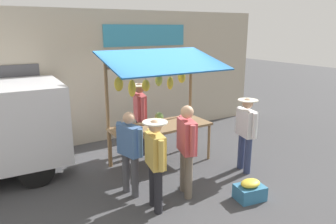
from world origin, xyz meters
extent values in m
plane|color=#424244|center=(0.00, 0.00, 0.00)|extent=(40.00, 40.00, 0.00)
cube|color=#B2A893|center=(0.00, -2.20, 1.70)|extent=(9.00, 0.25, 3.40)
cube|color=teal|center=(-0.73, -2.06, 2.75)|extent=(2.40, 0.06, 0.56)
cube|color=olive|center=(0.00, 0.00, 0.85)|extent=(2.20, 0.90, 0.05)
cylinder|color=olive|center=(1.04, 0.39, 0.41)|extent=(0.06, 0.06, 0.83)
cylinder|color=olive|center=(-1.04, 0.39, 0.41)|extent=(0.06, 0.06, 0.83)
cylinder|color=olive|center=(1.04, -0.39, 0.41)|extent=(0.06, 0.06, 0.83)
cylinder|color=olive|center=(-1.04, -0.39, 0.41)|extent=(0.06, 0.06, 0.83)
cylinder|color=olive|center=(1.06, -0.40, 1.18)|extent=(0.07, 0.07, 2.35)
cylinder|color=olive|center=(-1.06, -0.40, 1.18)|extent=(0.07, 0.07, 2.35)
cylinder|color=olive|center=(0.00, -0.40, 2.15)|extent=(2.12, 0.06, 0.06)
cube|color=#19518C|center=(0.00, 0.15, 2.30)|extent=(2.50, 1.46, 0.39)
cylinder|color=brown|center=(-0.81, -0.41, 2.06)|extent=(0.01, 0.01, 0.18)
ellipsoid|color=yellow|center=(-0.81, -0.41, 1.83)|extent=(0.22, 0.24, 0.28)
cylinder|color=brown|center=(-0.49, -0.41, 2.01)|extent=(0.01, 0.01, 0.29)
ellipsoid|color=yellow|center=(-0.49, -0.41, 1.71)|extent=(0.23, 0.22, 0.30)
cylinder|color=brown|center=(-0.19, -0.41, 2.04)|extent=(0.01, 0.01, 0.21)
ellipsoid|color=#B2CC4C|center=(-0.19, -0.41, 1.80)|extent=(0.18, 0.15, 0.26)
cylinder|color=brown|center=(0.16, -0.38, 2.00)|extent=(0.01, 0.01, 0.30)
ellipsoid|color=yellow|center=(0.16, -0.38, 1.72)|extent=(0.19, 0.22, 0.26)
cylinder|color=brown|center=(0.49, -0.39, 2.01)|extent=(0.01, 0.01, 0.28)
ellipsoid|color=yellow|center=(0.49, -0.39, 1.69)|extent=(0.25, 0.25, 0.38)
cylinder|color=brown|center=(0.80, -0.37, 2.06)|extent=(0.01, 0.01, 0.19)
ellipsoid|color=yellow|center=(0.80, -0.37, 1.81)|extent=(0.20, 0.17, 0.31)
ellipsoid|color=orange|center=(0.06, -0.15, 0.95)|extent=(0.26, 0.25, 0.14)
sphere|color=#729E4C|center=(-0.14, -0.32, 0.98)|extent=(0.20, 0.20, 0.20)
cylinder|color=#232328|center=(0.10, -0.89, 0.43)|extent=(0.14, 0.14, 0.85)
cylinder|color=#232328|center=(0.17, -0.61, 0.43)|extent=(0.14, 0.14, 0.85)
cube|color=#BF4C51|center=(0.13, -0.75, 1.15)|extent=(0.34, 0.55, 0.60)
cylinder|color=#BF4C51|center=(0.05, -1.06, 1.18)|extent=(0.09, 0.09, 0.55)
cylinder|color=#BF4C51|center=(0.21, -0.44, 1.18)|extent=(0.09, 0.09, 0.55)
sphere|color=#8C664C|center=(0.13, -0.75, 1.60)|extent=(0.23, 0.23, 0.23)
cylinder|color=beige|center=(0.13, -0.75, 1.67)|extent=(0.44, 0.44, 0.02)
cylinder|color=#726656|center=(0.35, 1.58, 0.41)|extent=(0.14, 0.14, 0.83)
cylinder|color=#726656|center=(0.28, 1.32, 0.41)|extent=(0.14, 0.14, 0.83)
cube|color=#BF4C51|center=(0.32, 1.45, 1.12)|extent=(0.35, 0.54, 0.58)
cylinder|color=#BF4C51|center=(0.40, 1.75, 1.14)|extent=(0.09, 0.09, 0.54)
cylinder|color=#BF4C51|center=(0.23, 1.15, 1.14)|extent=(0.09, 0.09, 0.54)
sphere|color=tan|center=(0.32, 1.45, 1.55)|extent=(0.23, 0.23, 0.23)
cylinder|color=#232328|center=(1.04, 1.71, 0.39)|extent=(0.14, 0.14, 0.77)
cylinder|color=#232328|center=(0.99, 1.46, 0.39)|extent=(0.14, 0.14, 0.77)
cube|color=gold|center=(1.02, 1.59, 1.04)|extent=(0.30, 0.50, 0.55)
cylinder|color=gold|center=(1.07, 1.88, 1.07)|extent=(0.09, 0.09, 0.50)
cylinder|color=gold|center=(0.96, 1.30, 1.07)|extent=(0.09, 0.09, 0.50)
sphere|color=tan|center=(1.02, 1.59, 1.45)|extent=(0.21, 0.21, 0.21)
cylinder|color=beige|center=(1.02, 1.59, 1.52)|extent=(0.40, 0.40, 0.02)
cylinder|color=navy|center=(-1.27, 1.39, 0.39)|extent=(0.14, 0.14, 0.78)
cylinder|color=navy|center=(-1.33, 1.14, 0.39)|extent=(0.14, 0.14, 0.78)
cube|color=silver|center=(-1.30, 1.26, 1.06)|extent=(0.32, 0.51, 0.55)
cylinder|color=silver|center=(-1.23, 1.55, 1.08)|extent=(0.09, 0.09, 0.51)
cylinder|color=silver|center=(-1.37, 0.98, 1.08)|extent=(0.09, 0.09, 0.51)
sphere|color=tan|center=(-1.30, 1.26, 1.47)|extent=(0.21, 0.21, 0.21)
cylinder|color=beige|center=(-1.30, 1.26, 1.54)|extent=(0.41, 0.41, 0.02)
cylinder|color=#4C4C51|center=(1.13, 1.04, 0.38)|extent=(0.14, 0.14, 0.77)
cylinder|color=#4C4C51|center=(1.20, 0.79, 0.38)|extent=(0.14, 0.14, 0.77)
cube|color=#476B9E|center=(1.17, 0.92, 1.04)|extent=(0.33, 0.50, 0.54)
cylinder|color=#476B9E|center=(1.09, 1.20, 1.06)|extent=(0.09, 0.09, 0.50)
cylinder|color=#476B9E|center=(1.24, 0.64, 1.06)|extent=(0.09, 0.09, 0.50)
sphere|color=tan|center=(1.17, 0.92, 1.45)|extent=(0.21, 0.21, 0.21)
cylinder|color=black|center=(2.58, -0.28, 0.33)|extent=(0.67, 0.21, 0.66)
cylinder|color=black|center=(2.51, -1.94, 0.33)|extent=(0.67, 0.21, 0.66)
cube|color=teal|center=(-0.55, 2.19, 0.13)|extent=(0.55, 0.44, 0.26)
ellipsoid|color=yellow|center=(-0.55, 2.19, 0.31)|extent=(0.38, 0.28, 0.12)
camera|label=1|loc=(3.31, 5.76, 2.95)|focal=33.95mm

